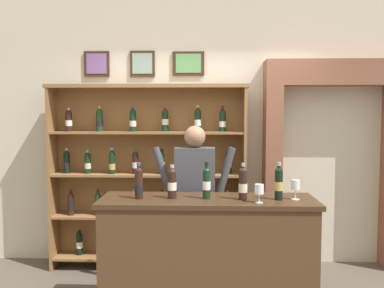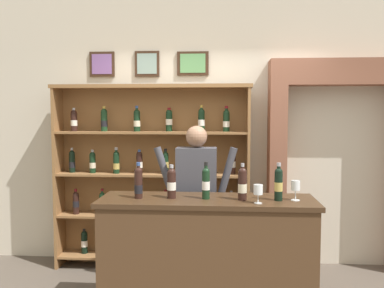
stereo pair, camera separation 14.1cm
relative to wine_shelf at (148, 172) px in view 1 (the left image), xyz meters
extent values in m
cube|color=beige|center=(0.65, 0.31, 0.65)|extent=(12.00, 0.16, 3.49)
cube|color=#382316|center=(-0.62, 0.22, 1.23)|extent=(0.29, 0.02, 0.29)
cube|color=#7B5698|center=(-0.62, 0.20, 1.23)|extent=(0.23, 0.01, 0.23)
cube|color=#382316|center=(-0.09, 0.22, 1.23)|extent=(0.29, 0.02, 0.29)
cube|color=gray|center=(-0.09, 0.20, 1.23)|extent=(0.23, 0.01, 0.23)
cube|color=#382316|center=(0.44, 0.22, 1.23)|extent=(0.36, 0.02, 0.27)
cube|color=#5A965A|center=(0.44, 0.20, 1.23)|extent=(0.29, 0.01, 0.22)
cube|color=olive|center=(-1.07, -0.04, -0.06)|extent=(0.03, 0.30, 2.07)
cube|color=olive|center=(1.07, -0.04, -0.06)|extent=(0.03, 0.30, 2.07)
cube|color=olive|center=(0.00, 0.10, -0.06)|extent=(2.17, 0.02, 2.07)
cube|color=olive|center=(0.00, -0.04, -0.97)|extent=(2.11, 0.28, 0.03)
cylinder|color=black|center=(-0.80, -0.02, -0.84)|extent=(0.07, 0.07, 0.22)
sphere|color=black|center=(-0.80, -0.02, -0.73)|extent=(0.07, 0.07, 0.07)
cylinder|color=black|center=(-0.80, -0.02, -0.71)|extent=(0.03, 0.03, 0.06)
cylinder|color=black|center=(-0.80, -0.02, -0.69)|extent=(0.03, 0.03, 0.03)
cylinder|color=silver|center=(-0.80, -0.02, -0.84)|extent=(0.07, 0.07, 0.07)
cylinder|color=#19381E|center=(-0.44, -0.02, -0.85)|extent=(0.07, 0.07, 0.22)
sphere|color=#19381E|center=(-0.44, -0.02, -0.73)|extent=(0.07, 0.07, 0.07)
cylinder|color=#19381E|center=(-0.44, -0.02, -0.70)|extent=(0.03, 0.03, 0.08)
cylinder|color=black|center=(-0.44, -0.02, -0.67)|extent=(0.03, 0.03, 0.03)
cylinder|color=beige|center=(-0.44, -0.02, -0.85)|extent=(0.07, 0.07, 0.07)
cylinder|color=#19381E|center=(-0.04, -0.01, -0.84)|extent=(0.07, 0.07, 0.23)
sphere|color=#19381E|center=(-0.04, -0.01, -0.72)|extent=(0.07, 0.07, 0.07)
cylinder|color=#19381E|center=(-0.04, -0.01, -0.70)|extent=(0.03, 0.03, 0.06)
cylinder|color=#B79338|center=(-0.04, -0.01, -0.67)|extent=(0.03, 0.03, 0.03)
cylinder|color=silver|center=(-0.04, -0.01, -0.84)|extent=(0.07, 0.07, 0.07)
cylinder|color=black|center=(0.40, -0.01, -0.84)|extent=(0.07, 0.07, 0.23)
sphere|color=black|center=(0.40, -0.01, -0.72)|extent=(0.07, 0.07, 0.07)
cylinder|color=black|center=(0.40, -0.01, -0.69)|extent=(0.03, 0.03, 0.06)
cylinder|color=maroon|center=(0.40, -0.01, -0.67)|extent=(0.04, 0.04, 0.03)
cylinder|color=black|center=(0.40, -0.01, -0.87)|extent=(0.07, 0.07, 0.07)
cylinder|color=black|center=(0.87, -0.01, -0.85)|extent=(0.07, 0.07, 0.22)
sphere|color=black|center=(0.87, -0.01, -0.73)|extent=(0.07, 0.07, 0.07)
cylinder|color=black|center=(0.87, -0.01, -0.70)|extent=(0.03, 0.03, 0.07)
cylinder|color=#99999E|center=(0.87, -0.01, -0.68)|extent=(0.03, 0.03, 0.03)
cylinder|color=black|center=(0.87, -0.01, -0.85)|extent=(0.07, 0.07, 0.07)
cube|color=olive|center=(0.00, -0.04, -0.50)|extent=(2.11, 0.28, 0.02)
cylinder|color=black|center=(-0.87, -0.07, -0.38)|extent=(0.07, 0.07, 0.21)
sphere|color=black|center=(-0.87, -0.07, -0.27)|extent=(0.07, 0.07, 0.07)
cylinder|color=black|center=(-0.87, -0.07, -0.24)|extent=(0.03, 0.03, 0.07)
cylinder|color=maroon|center=(-0.87, -0.07, -0.21)|extent=(0.03, 0.03, 0.03)
cylinder|color=black|center=(-0.87, -0.07, -0.37)|extent=(0.07, 0.07, 0.07)
cylinder|color=#19381E|center=(-0.56, -0.07, -0.38)|extent=(0.07, 0.07, 0.21)
sphere|color=#19381E|center=(-0.56, -0.07, -0.27)|extent=(0.07, 0.07, 0.07)
cylinder|color=#19381E|center=(-0.56, -0.07, -0.23)|extent=(0.03, 0.03, 0.08)
cylinder|color=maroon|center=(-0.56, -0.07, -0.20)|extent=(0.03, 0.03, 0.03)
cylinder|color=beige|center=(-0.56, -0.07, -0.39)|extent=(0.07, 0.07, 0.07)
cylinder|color=#19381E|center=(-0.16, -0.06, -0.38)|extent=(0.07, 0.07, 0.21)
sphere|color=#19381E|center=(-0.16, -0.06, -0.27)|extent=(0.07, 0.07, 0.07)
cylinder|color=#19381E|center=(-0.16, -0.06, -0.24)|extent=(0.03, 0.03, 0.08)
cylinder|color=#99999E|center=(-0.16, -0.06, -0.21)|extent=(0.03, 0.03, 0.03)
cylinder|color=silver|center=(-0.16, -0.06, -0.38)|extent=(0.07, 0.07, 0.07)
cylinder|color=black|center=(0.15, -0.03, -0.38)|extent=(0.07, 0.07, 0.21)
sphere|color=black|center=(0.15, -0.03, -0.27)|extent=(0.07, 0.07, 0.07)
cylinder|color=black|center=(0.15, -0.03, -0.24)|extent=(0.03, 0.03, 0.07)
cylinder|color=maroon|center=(0.15, -0.03, -0.21)|extent=(0.03, 0.03, 0.03)
cylinder|color=silver|center=(0.15, -0.03, -0.39)|extent=(0.07, 0.07, 0.07)
cylinder|color=black|center=(0.53, -0.06, -0.38)|extent=(0.07, 0.07, 0.21)
sphere|color=black|center=(0.53, -0.06, -0.27)|extent=(0.07, 0.07, 0.07)
cylinder|color=black|center=(0.53, -0.06, -0.24)|extent=(0.03, 0.03, 0.07)
cylinder|color=#B79338|center=(0.53, -0.06, -0.22)|extent=(0.04, 0.04, 0.03)
cylinder|color=black|center=(0.53, -0.06, -0.39)|extent=(0.07, 0.07, 0.07)
cylinder|color=black|center=(0.89, -0.07, -0.38)|extent=(0.07, 0.07, 0.20)
sphere|color=black|center=(0.89, -0.07, -0.28)|extent=(0.07, 0.07, 0.07)
cylinder|color=black|center=(0.89, -0.07, -0.24)|extent=(0.03, 0.03, 0.08)
cylinder|color=#99999E|center=(0.89, -0.07, -0.21)|extent=(0.03, 0.03, 0.03)
cylinder|color=silver|center=(0.89, -0.07, -0.38)|extent=(0.07, 0.07, 0.06)
cube|color=olive|center=(0.00, -0.04, -0.03)|extent=(2.11, 0.28, 0.02)
cylinder|color=black|center=(-0.92, -0.03, 0.09)|extent=(0.07, 0.07, 0.21)
sphere|color=black|center=(-0.92, -0.03, 0.20)|extent=(0.07, 0.07, 0.07)
cylinder|color=black|center=(-0.92, -0.03, 0.23)|extent=(0.03, 0.03, 0.07)
cylinder|color=#99999E|center=(-0.92, -0.03, 0.25)|extent=(0.03, 0.03, 0.03)
cylinder|color=black|center=(-0.92, -0.03, 0.07)|extent=(0.07, 0.07, 0.07)
cylinder|color=black|center=(-0.67, -0.06, 0.08)|extent=(0.07, 0.07, 0.20)
sphere|color=black|center=(-0.67, -0.06, 0.19)|extent=(0.07, 0.07, 0.07)
cylinder|color=black|center=(-0.67, -0.06, 0.21)|extent=(0.03, 0.03, 0.06)
cylinder|color=#99999E|center=(-0.67, -0.06, 0.24)|extent=(0.03, 0.03, 0.03)
cylinder|color=beige|center=(-0.67, -0.06, 0.07)|extent=(0.07, 0.07, 0.06)
cylinder|color=black|center=(-0.39, -0.08, 0.09)|extent=(0.07, 0.07, 0.21)
sphere|color=black|center=(-0.39, -0.08, 0.20)|extent=(0.07, 0.07, 0.07)
cylinder|color=black|center=(-0.39, -0.08, 0.23)|extent=(0.03, 0.03, 0.08)
cylinder|color=#99999E|center=(-0.39, -0.08, 0.26)|extent=(0.03, 0.03, 0.03)
cylinder|color=tan|center=(-0.39, -0.08, 0.07)|extent=(0.07, 0.07, 0.07)
cylinder|color=black|center=(-0.14, -0.06, 0.09)|extent=(0.07, 0.07, 0.21)
sphere|color=black|center=(-0.14, -0.06, 0.20)|extent=(0.07, 0.07, 0.07)
cylinder|color=black|center=(-0.14, -0.06, 0.22)|extent=(0.03, 0.03, 0.06)
cylinder|color=navy|center=(-0.14, -0.06, 0.24)|extent=(0.03, 0.03, 0.03)
cylinder|color=silver|center=(-0.14, -0.06, 0.08)|extent=(0.07, 0.07, 0.07)
cylinder|color=black|center=(0.16, -0.07, 0.09)|extent=(0.07, 0.07, 0.21)
sphere|color=black|center=(0.16, -0.07, 0.20)|extent=(0.07, 0.07, 0.07)
cylinder|color=black|center=(0.16, -0.07, 0.23)|extent=(0.03, 0.03, 0.07)
cylinder|color=black|center=(0.16, -0.07, 0.25)|extent=(0.03, 0.03, 0.03)
cylinder|color=tan|center=(0.16, -0.07, 0.09)|extent=(0.07, 0.07, 0.07)
cylinder|color=black|center=(0.39, -0.05, 0.09)|extent=(0.07, 0.07, 0.21)
sphere|color=black|center=(0.39, -0.05, 0.21)|extent=(0.07, 0.07, 0.07)
cylinder|color=black|center=(0.39, -0.05, 0.23)|extent=(0.03, 0.03, 0.06)
cylinder|color=navy|center=(0.39, -0.05, 0.25)|extent=(0.03, 0.03, 0.03)
cylinder|color=beige|center=(0.39, -0.05, 0.06)|extent=(0.07, 0.07, 0.07)
cylinder|color=black|center=(0.64, -0.03, 0.09)|extent=(0.07, 0.07, 0.21)
sphere|color=black|center=(0.64, -0.03, 0.20)|extent=(0.07, 0.07, 0.07)
cylinder|color=black|center=(0.64, -0.03, 0.22)|extent=(0.03, 0.03, 0.06)
cylinder|color=#B79338|center=(0.64, -0.03, 0.25)|extent=(0.03, 0.03, 0.03)
cylinder|color=silver|center=(0.64, -0.03, 0.06)|extent=(0.07, 0.07, 0.07)
cylinder|color=black|center=(0.90, -0.02, 0.09)|extent=(0.07, 0.07, 0.21)
sphere|color=black|center=(0.90, -0.02, 0.20)|extent=(0.07, 0.07, 0.07)
cylinder|color=black|center=(0.90, -0.02, 0.24)|extent=(0.03, 0.03, 0.08)
cylinder|color=navy|center=(0.90, -0.02, 0.27)|extent=(0.04, 0.04, 0.03)
cylinder|color=silver|center=(0.90, -0.02, 0.09)|extent=(0.07, 0.07, 0.07)
cube|color=olive|center=(0.00, -0.04, 0.44)|extent=(2.11, 0.28, 0.02)
cylinder|color=black|center=(-0.88, -0.06, 0.55)|extent=(0.07, 0.07, 0.20)
sphere|color=black|center=(-0.88, -0.06, 0.66)|extent=(0.07, 0.07, 0.07)
cylinder|color=black|center=(-0.88, -0.06, 0.68)|extent=(0.03, 0.03, 0.06)
cylinder|color=#99999E|center=(-0.88, -0.06, 0.70)|extent=(0.03, 0.03, 0.03)
cylinder|color=silver|center=(-0.88, -0.06, 0.55)|extent=(0.07, 0.07, 0.06)
cylinder|color=#19381E|center=(-0.54, -0.04, 0.56)|extent=(0.07, 0.07, 0.21)
sphere|color=#19381E|center=(-0.54, -0.04, 0.67)|extent=(0.07, 0.07, 0.07)
cylinder|color=#19381E|center=(-0.54, -0.04, 0.70)|extent=(0.03, 0.03, 0.07)
cylinder|color=#B79338|center=(-0.54, -0.04, 0.72)|extent=(0.03, 0.03, 0.03)
cylinder|color=black|center=(-0.54, -0.04, 0.54)|extent=(0.07, 0.07, 0.07)
cylinder|color=black|center=(-0.16, -0.06, 0.56)|extent=(0.07, 0.07, 0.20)
sphere|color=black|center=(-0.16, -0.06, 0.66)|extent=(0.07, 0.07, 0.07)
cylinder|color=black|center=(-0.16, -0.06, 0.70)|extent=(0.03, 0.03, 0.08)
cylinder|color=navy|center=(-0.16, -0.06, 0.73)|extent=(0.03, 0.03, 0.03)
cylinder|color=beige|center=(-0.16, -0.06, 0.54)|extent=(0.07, 0.07, 0.06)
cylinder|color=black|center=(0.19, -0.01, 0.56)|extent=(0.07, 0.07, 0.20)
sphere|color=black|center=(0.19, -0.01, 0.66)|extent=(0.07, 0.07, 0.07)
cylinder|color=black|center=(0.19, -0.01, 0.69)|extent=(0.03, 0.03, 0.06)
cylinder|color=maroon|center=(0.19, -0.01, 0.71)|extent=(0.04, 0.04, 0.03)
cylinder|color=silver|center=(0.19, -0.01, 0.56)|extent=(0.07, 0.07, 0.06)
cylinder|color=black|center=(0.56, -0.04, 0.56)|extent=(0.07, 0.07, 0.21)
sphere|color=black|center=(0.56, -0.04, 0.67)|extent=(0.07, 0.07, 0.07)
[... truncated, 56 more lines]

